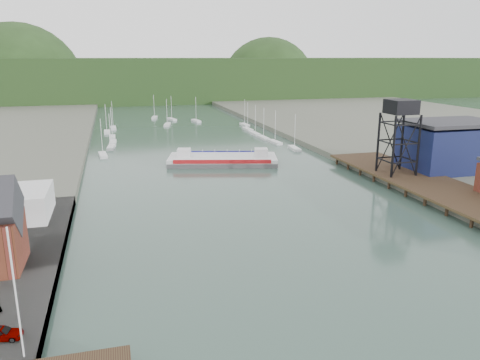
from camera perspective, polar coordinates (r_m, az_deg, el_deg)
east_pier at (r=99.32m, az=23.45°, el=-1.04°), size 14.00×70.00×2.45m
flagpole at (r=44.60m, az=-25.67°, el=-12.43°), size 0.16×0.16×12.00m
lift_tower at (r=105.94m, az=19.01°, el=7.91°), size 6.50×6.50×16.00m
blue_shed at (r=117.65m, az=24.21°, el=3.79°), size 20.50×14.50×11.30m
marina_sailboats at (r=171.47m, az=-6.94°, el=5.79°), size 57.71×92.65×0.90m
distant_hills at (r=331.58m, az=-11.94°, el=11.64°), size 500.00×120.00×80.00m
chain_ferry at (r=121.24m, az=-2.13°, el=2.52°), size 29.51×17.52×3.98m
car_west_a at (r=50.44m, az=-27.17°, el=-16.25°), size 4.08×2.23×1.32m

